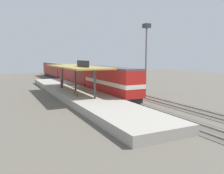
# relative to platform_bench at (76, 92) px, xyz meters

# --- Properties ---
(ground_plane) EXTENTS (120.00, 120.00, 0.00)m
(ground_plane) POSITION_rel_platform_bench_xyz_m (8.00, 4.58, -1.34)
(ground_plane) COLOR #5B564C
(track_near) EXTENTS (3.20, 110.00, 0.16)m
(track_near) POSITION_rel_platform_bench_xyz_m (6.00, 4.58, -1.31)
(track_near) COLOR #4E4941
(track_near) RESTS_ON ground
(track_far) EXTENTS (3.20, 110.00, 0.16)m
(track_far) POSITION_rel_platform_bench_xyz_m (10.60, 4.58, -1.31)
(track_far) COLOR #4E4941
(track_far) RESTS_ON ground
(platform) EXTENTS (6.00, 44.00, 0.90)m
(platform) POSITION_rel_platform_bench_xyz_m (1.40, 4.58, -0.89)
(platform) COLOR #9E998E
(platform) RESTS_ON ground
(station_canopy) EXTENTS (5.20, 18.00, 4.70)m
(station_canopy) POSITION_rel_platform_bench_xyz_m (1.40, 4.48, 3.19)
(station_canopy) COLOR #47474C
(station_canopy) RESTS_ON platform
(platform_bench) EXTENTS (0.44, 1.70, 0.50)m
(platform_bench) POSITION_rel_platform_bench_xyz_m (0.00, 0.00, 0.00)
(platform_bench) COLOR #333338
(platform_bench) RESTS_ON platform
(locomotive) EXTENTS (2.93, 14.43, 4.44)m
(locomotive) POSITION_rel_platform_bench_xyz_m (6.00, 1.48, 1.07)
(locomotive) COLOR #28282D
(locomotive) RESTS_ON track_near
(passenger_carriage_front) EXTENTS (2.90, 20.00, 4.24)m
(passenger_carriage_front) POSITION_rel_platform_bench_xyz_m (6.00, 19.48, 0.97)
(passenger_carriage_front) COLOR #28282D
(passenger_carriage_front) RESTS_ON track_near
(passenger_carriage_rear) EXTENTS (2.90, 20.00, 4.24)m
(passenger_carriage_rear) POSITION_rel_platform_bench_xyz_m (6.00, 40.28, 0.97)
(passenger_carriage_rear) COLOR #28282D
(passenger_carriage_rear) RESTS_ON track_near
(freight_car) EXTENTS (2.80, 12.00, 3.54)m
(freight_car) POSITION_rel_platform_bench_xyz_m (10.60, 9.83, 0.63)
(freight_car) COLOR #28282D
(freight_car) RESTS_ON track_far
(light_mast) EXTENTS (1.10, 1.10, 11.70)m
(light_mast) POSITION_rel_platform_bench_xyz_m (13.80, 3.59, 7.05)
(light_mast) COLOR slate
(light_mast) RESTS_ON ground
(person_waiting) EXTENTS (0.34, 0.34, 1.71)m
(person_waiting) POSITION_rel_platform_bench_xyz_m (0.28, 8.84, 0.51)
(person_waiting) COLOR navy
(person_waiting) RESTS_ON platform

